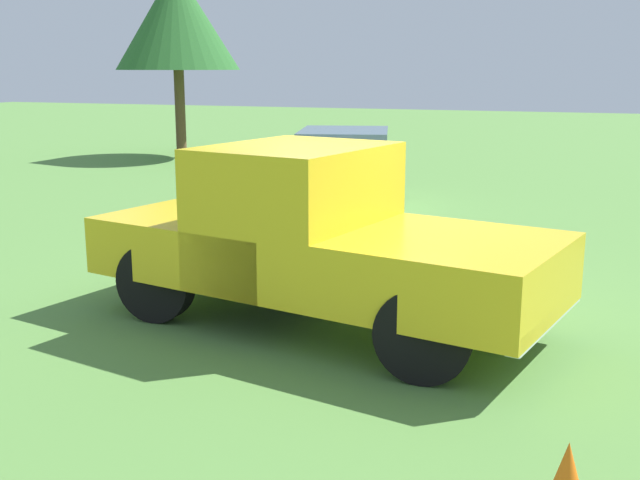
{
  "coord_description": "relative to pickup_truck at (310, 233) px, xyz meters",
  "views": [
    {
      "loc": [
        -2.67,
        8.12,
        2.61
      ],
      "look_at": [
        -0.04,
        0.97,
        0.9
      ],
      "focal_mm": 43.52,
      "sensor_mm": 36.0,
      "label": 1
    }
  ],
  "objects": [
    {
      "name": "ground_plane",
      "position": [
        -0.08,
        -0.94,
        -0.96
      ],
      "size": [
        80.0,
        80.0,
        0.0
      ],
      "primitive_type": "plane",
      "color": "#54843D"
    },
    {
      "name": "pickup_truck",
      "position": [
        0.0,
        0.0,
        0.0
      ],
      "size": [
        5.05,
        2.83,
        1.84
      ],
      "rotation": [
        0.0,
        0.0,
        2.93
      ],
      "color": "black",
      "rests_on": "ground_plane"
    },
    {
      "name": "sedan_near",
      "position": [
        1.79,
        -6.41,
        -0.29
      ],
      "size": [
        2.98,
        5.04,
        1.46
      ],
      "rotation": [
        0.0,
        0.0,
        1.83
      ],
      "color": "black",
      "rests_on": "ground_plane"
    },
    {
      "name": "tree_back_right",
      "position": [
        8.9,
        -12.74,
        2.97
      ],
      "size": [
        3.51,
        3.51,
        5.36
      ],
      "color": "brown",
      "rests_on": "ground_plane"
    }
  ]
}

